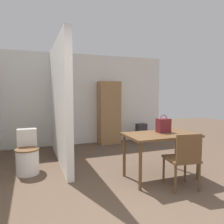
{
  "coord_description": "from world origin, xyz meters",
  "views": [
    {
      "loc": [
        -1.31,
        -1.83,
        1.46
      ],
      "look_at": [
        0.11,
        1.95,
        1.09
      ],
      "focal_mm": 35.0,
      "sensor_mm": 36.0,
      "label": 1
    }
  ],
  "objects_px": {
    "dining_table": "(161,139)",
    "space_heater": "(141,133)",
    "toilet": "(27,156)",
    "wooden_chair": "(184,158)",
    "wooden_cabinet": "(109,113)",
    "handbag": "(163,125)"
  },
  "relations": [
    {
      "from": "dining_table",
      "to": "space_heater",
      "type": "bearing_deg",
      "value": 68.61
    },
    {
      "from": "wooden_chair",
      "to": "space_heater",
      "type": "relative_size",
      "value": 1.6
    },
    {
      "from": "wooden_chair",
      "to": "wooden_cabinet",
      "type": "xyz_separation_m",
      "value": [
        -0.04,
        3.18,
        0.39
      ]
    },
    {
      "from": "space_heater",
      "to": "toilet",
      "type": "bearing_deg",
      "value": -154.84
    },
    {
      "from": "toilet",
      "to": "wooden_cabinet",
      "type": "distance_m",
      "value": 2.76
    },
    {
      "from": "handbag",
      "to": "wooden_cabinet",
      "type": "distance_m",
      "value": 2.6
    },
    {
      "from": "wooden_chair",
      "to": "wooden_cabinet",
      "type": "height_order",
      "value": "wooden_cabinet"
    },
    {
      "from": "toilet",
      "to": "space_heater",
      "type": "relative_size",
      "value": 1.43
    },
    {
      "from": "wooden_cabinet",
      "to": "dining_table",
      "type": "bearing_deg",
      "value": -90.93
    },
    {
      "from": "toilet",
      "to": "handbag",
      "type": "relative_size",
      "value": 2.52
    },
    {
      "from": "space_heater",
      "to": "handbag",
      "type": "bearing_deg",
      "value": -109.93
    },
    {
      "from": "dining_table",
      "to": "space_heater",
      "type": "xyz_separation_m",
      "value": [
        0.98,
        2.51,
        -0.41
      ]
    },
    {
      "from": "wooden_chair",
      "to": "handbag",
      "type": "bearing_deg",
      "value": 96.02
    },
    {
      "from": "handbag",
      "to": "space_heater",
      "type": "xyz_separation_m",
      "value": [
        0.88,
        2.42,
        -0.62
      ]
    },
    {
      "from": "dining_table",
      "to": "handbag",
      "type": "relative_size",
      "value": 3.9
    },
    {
      "from": "toilet",
      "to": "wooden_cabinet",
      "type": "height_order",
      "value": "wooden_cabinet"
    },
    {
      "from": "dining_table",
      "to": "toilet",
      "type": "bearing_deg",
      "value": 153.51
    },
    {
      "from": "dining_table",
      "to": "space_heater",
      "type": "relative_size",
      "value": 2.21
    },
    {
      "from": "handbag",
      "to": "wooden_cabinet",
      "type": "xyz_separation_m",
      "value": [
        -0.06,
        2.6,
        -0.01
      ]
    },
    {
      "from": "toilet",
      "to": "wooden_cabinet",
      "type": "bearing_deg",
      "value": 37.2
    },
    {
      "from": "toilet",
      "to": "space_heater",
      "type": "distance_m",
      "value": 3.42
    },
    {
      "from": "wooden_cabinet",
      "to": "space_heater",
      "type": "relative_size",
      "value": 3.24
    }
  ]
}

